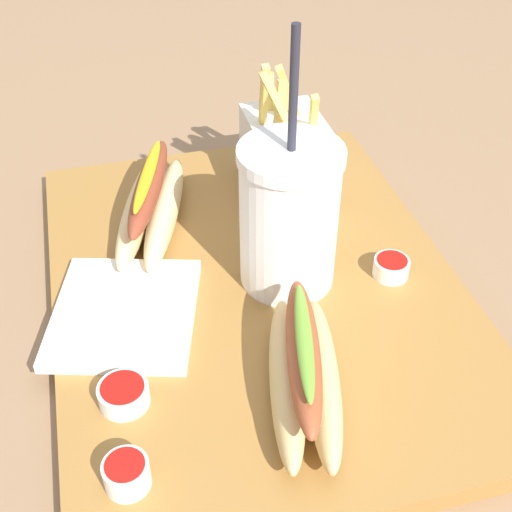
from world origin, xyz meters
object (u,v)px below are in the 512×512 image
at_px(fries_basket, 286,153).
at_px(napkin_stack, 125,313).
at_px(hot_dog_1, 151,204).
at_px(soda_cup, 290,219).
at_px(hot_dog_2, 305,372).
at_px(ketchup_cup_3, 391,267).
at_px(ketchup_cup_1, 126,473).
at_px(ketchup_cup_2, 123,394).

xyz_separation_m(fries_basket, napkin_stack, (-0.15, 0.19, -0.04)).
bearing_deg(hot_dog_1, soda_cup, -136.64).
height_order(hot_dog_2, ketchup_cup_3, hot_dog_2).
distance_m(ketchup_cup_1, ketchup_cup_3, 0.30).
bearing_deg(ketchup_cup_1, hot_dog_2, -72.92).
bearing_deg(soda_cup, ketchup_cup_2, 122.84).
relative_size(hot_dog_1, ketchup_cup_1, 5.96).
distance_m(hot_dog_2, ketchup_cup_3, 0.16).
bearing_deg(napkin_stack, ketchup_cup_2, 173.54).
bearing_deg(ketchup_cup_1, napkin_stack, -5.56).
bearing_deg(hot_dog_2, fries_basket, -13.94).
height_order(hot_dog_2, ketchup_cup_1, hot_dog_2).
xyz_separation_m(hot_dog_1, napkin_stack, (-0.12, 0.04, -0.02)).
distance_m(hot_dog_2, ketchup_cup_2, 0.13).
bearing_deg(ketchup_cup_2, soda_cup, -57.16).
relative_size(fries_basket, ketchup_cup_2, 3.93).
xyz_separation_m(soda_cup, hot_dog_2, (-0.13, 0.03, -0.04)).
relative_size(hot_dog_2, ketchup_cup_3, 5.25).
relative_size(hot_dog_2, ketchup_cup_1, 5.41).
height_order(soda_cup, hot_dog_1, soda_cup).
xyz_separation_m(hot_dog_2, ketchup_cup_1, (-0.04, 0.14, -0.01)).
bearing_deg(fries_basket, hot_dog_1, 101.60).
distance_m(soda_cup, fries_basket, 0.15).
bearing_deg(ketchup_cup_2, napkin_stack, -6.46).
height_order(hot_dog_1, hot_dog_2, hot_dog_2).
bearing_deg(ketchup_cup_1, fries_basket, -33.06).
xyz_separation_m(ketchup_cup_1, ketchup_cup_2, (0.07, -0.01, -0.00)).
distance_m(soda_cup, hot_dog_2, 0.14).
xyz_separation_m(soda_cup, ketchup_cup_1, (-0.17, 0.16, -0.06)).
bearing_deg(fries_basket, soda_cup, 164.10).
relative_size(soda_cup, ketchup_cup_3, 7.19).
height_order(hot_dog_1, ketchup_cup_2, hot_dog_1).
bearing_deg(napkin_stack, ketchup_cup_1, 174.44).
height_order(soda_cup, hot_dog_2, soda_cup).
relative_size(hot_dog_1, ketchup_cup_3, 5.80).
distance_m(fries_basket, ketchup_cup_1, 0.37).
xyz_separation_m(ketchup_cup_1, ketchup_cup_3, (0.15, -0.25, -0.00)).
height_order(ketchup_cup_1, napkin_stack, ketchup_cup_1).
height_order(ketchup_cup_2, ketchup_cup_3, same).
bearing_deg(ketchup_cup_2, ketchup_cup_3, -71.58).
bearing_deg(napkin_stack, hot_dog_1, -18.66).
height_order(ketchup_cup_1, ketchup_cup_3, ketchup_cup_1).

